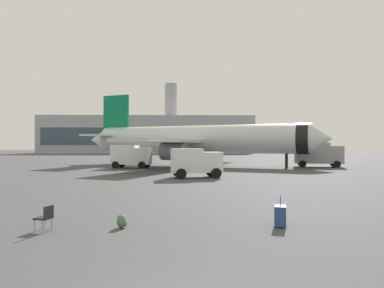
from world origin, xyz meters
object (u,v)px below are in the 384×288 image
at_px(traveller_backpack, 122,221).
at_px(gate_chair, 45,216).
at_px(fuel_truck, 318,154).
at_px(airplane_at_gate, 196,140).
at_px(safety_cone_near, 132,162).
at_px(safety_cone_mid, 220,162).
at_px(rolling_suitcase, 280,216).
at_px(service_truck, 131,155).
at_px(cargo_van, 196,161).

bearing_deg(traveller_backpack, gate_chair, -170.66).
relative_size(fuel_truck, gate_chair, 7.43).
distance_m(airplane_at_gate, safety_cone_near, 10.57).
distance_m(safety_cone_mid, rolling_suitcase, 41.56).
xyz_separation_m(service_truck, gate_chair, (1.91, -32.74, -1.11)).
relative_size(service_truck, gate_chair, 5.93).
bearing_deg(safety_cone_near, gate_chair, -85.91).
bearing_deg(rolling_suitcase, gate_chair, -176.61).
distance_m(airplane_at_gate, cargo_van, 17.82).
xyz_separation_m(service_truck, fuel_truck, (24.34, 1.58, 0.16)).
distance_m(fuel_truck, cargo_van, 22.31).
height_order(service_truck, rolling_suitcase, service_truck).
bearing_deg(gate_chair, safety_cone_mid, 76.23).
bearing_deg(fuel_truck, rolling_suitcase, -112.89).
height_order(airplane_at_gate, traveller_backpack, airplane_at_gate).
relative_size(airplane_at_gate, fuel_truck, 5.30).
xyz_separation_m(fuel_truck, gate_chair, (-22.43, -34.32, -1.27)).
bearing_deg(safety_cone_near, airplane_at_gate, -20.83).
relative_size(safety_cone_near, traveller_backpack, 1.52).
bearing_deg(cargo_van, safety_cone_near, 112.28).
distance_m(airplane_at_gate, traveller_backpack, 37.08).
xyz_separation_m(airplane_at_gate, gate_chair, (-6.47, -37.12, -3.16)).
bearing_deg(cargo_van, fuel_truck, 41.79).
height_order(safety_cone_mid, traveller_backpack, safety_cone_mid).
relative_size(fuel_truck, safety_cone_mid, 9.85).
relative_size(airplane_at_gate, gate_chair, 39.40).
bearing_deg(safety_cone_mid, cargo_van, -101.28).
height_order(airplane_at_gate, rolling_suitcase, airplane_at_gate).
distance_m(airplane_at_gate, service_truck, 9.68).
distance_m(service_truck, traveller_backpack, 32.65).
height_order(fuel_truck, traveller_backpack, fuel_truck).
bearing_deg(rolling_suitcase, fuel_truck, 67.11).
height_order(service_truck, gate_chair, service_truck).
xyz_separation_m(airplane_at_gate, service_truck, (-8.38, -4.38, -2.05)).
xyz_separation_m(cargo_van, safety_cone_near, (-8.70, 21.24, -1.09)).
bearing_deg(service_truck, fuel_truck, 3.71).
relative_size(airplane_at_gate, rolling_suitcase, 30.81).
xyz_separation_m(service_truck, safety_cone_mid, (12.20, 9.25, -1.29)).
height_order(safety_cone_near, rolling_suitcase, rolling_suitcase).
xyz_separation_m(rolling_suitcase, traveller_backpack, (-5.64, -0.07, -0.16)).
distance_m(safety_cone_near, safety_cone_mid, 13.26).
bearing_deg(gate_chair, traveller_backpack, 9.34).
height_order(service_truck, cargo_van, service_truck).
height_order(safety_cone_near, gate_chair, gate_chair).
bearing_deg(traveller_backpack, fuel_truck, 59.56).
height_order(fuel_truck, safety_cone_near, fuel_truck).
bearing_deg(gate_chair, cargo_van, 73.41).
height_order(cargo_van, rolling_suitcase, cargo_van).
height_order(airplane_at_gate, safety_cone_mid, airplane_at_gate).
distance_m(airplane_at_gate, fuel_truck, 16.31).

